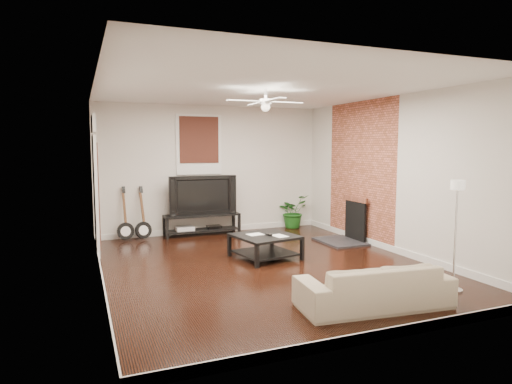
% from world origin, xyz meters
% --- Properties ---
extents(room, '(5.01, 6.01, 2.81)m').
position_xyz_m(room, '(0.00, 0.00, 1.40)').
color(room, black).
rests_on(room, ground).
extents(brick_accent, '(0.02, 2.20, 2.80)m').
position_xyz_m(brick_accent, '(2.49, 1.00, 1.40)').
color(brick_accent, brown).
rests_on(brick_accent, floor).
extents(fireplace, '(0.80, 1.10, 0.92)m').
position_xyz_m(fireplace, '(2.20, 1.00, 0.46)').
color(fireplace, black).
rests_on(fireplace, floor).
extents(window_back, '(1.00, 0.06, 1.30)m').
position_xyz_m(window_back, '(-0.30, 2.97, 1.95)').
color(window_back, '#3C1810').
rests_on(window_back, wall_back).
extents(door_left, '(0.08, 1.00, 2.50)m').
position_xyz_m(door_left, '(-2.46, 1.90, 1.25)').
color(door_left, white).
rests_on(door_left, wall_left).
extents(tv_stand, '(1.63, 0.43, 0.46)m').
position_xyz_m(tv_stand, '(-0.31, 2.78, 0.23)').
color(tv_stand, black).
rests_on(tv_stand, floor).
extents(tv, '(1.46, 0.19, 0.84)m').
position_xyz_m(tv, '(-0.31, 2.80, 0.87)').
color(tv, black).
rests_on(tv, tv_stand).
extents(coffee_table, '(1.12, 1.12, 0.40)m').
position_xyz_m(coffee_table, '(0.17, 0.42, 0.20)').
color(coffee_table, black).
rests_on(coffee_table, floor).
extents(sofa, '(1.88, 0.89, 0.53)m').
position_xyz_m(sofa, '(0.47, -2.20, 0.26)').
color(sofa, '#BFAF8F').
rests_on(sofa, floor).
extents(floor_lamp, '(0.27, 0.27, 1.48)m').
position_xyz_m(floor_lamp, '(1.82, -2.10, 0.74)').
color(floor_lamp, white).
rests_on(floor_lamp, floor).
extents(potted_plant, '(0.89, 0.84, 0.78)m').
position_xyz_m(potted_plant, '(1.90, 2.82, 0.39)').
color(potted_plant, '#1A5719').
rests_on(potted_plant, floor).
extents(guitar_left, '(0.38, 0.30, 1.12)m').
position_xyz_m(guitar_left, '(-1.91, 2.75, 0.56)').
color(guitar_left, black).
rests_on(guitar_left, floor).
extents(guitar_right, '(0.40, 0.33, 1.12)m').
position_xyz_m(guitar_right, '(-1.56, 2.72, 0.56)').
color(guitar_right, black).
rests_on(guitar_right, floor).
extents(ceiling_fan, '(1.24, 1.24, 0.32)m').
position_xyz_m(ceiling_fan, '(0.00, 0.00, 2.60)').
color(ceiling_fan, white).
rests_on(ceiling_fan, ceiling).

